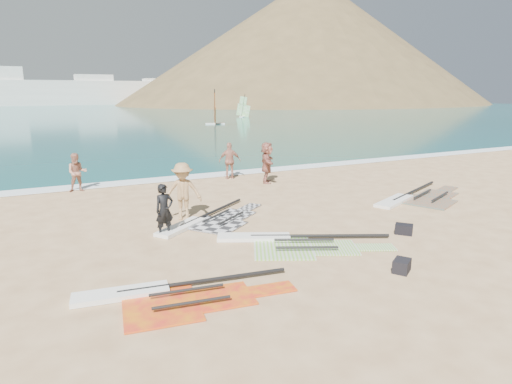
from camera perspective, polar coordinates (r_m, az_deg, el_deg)
name	(u,v)px	position (r m, az deg, el deg)	size (l,w,h in m)	color
ground	(359,251)	(12.55, 13.53, -7.61)	(300.00, 300.00, 0.00)	tan
sea	(68,107)	(141.17, -23.83, 10.34)	(300.00, 240.00, 0.06)	#0B514E
surf_line	(208,176)	(22.97, -6.48, 2.13)	(300.00, 1.20, 0.04)	white
far_town	(9,91)	(159.10, -30.12, 11.52)	(160.00, 8.00, 12.00)	white
headland_main	(311,104)	(167.04, 7.31, 11.61)	(143.00, 143.00, 45.00)	brown
headland_minor	(365,102)	(196.20, 14.35, 11.53)	(70.00, 70.00, 28.00)	brown
rig_grey	(208,221)	(14.78, -6.38, -3.92)	(4.72, 3.72, 0.19)	#29282B
rig_green	(289,243)	(12.73, 4.41, -6.74)	(4.88, 3.48, 0.20)	#80CA35
rig_orange	(416,198)	(19.11, 20.61, -0.76)	(5.89, 3.68, 0.20)	#FB4E15
rig_red	(168,296)	(9.76, -11.71, -13.47)	(4.88, 2.23, 0.19)	red
gear_bag_near	(402,266)	(11.40, 18.85, -9.29)	(0.50, 0.37, 0.32)	black
gear_bag_far	(404,229)	(14.33, 19.11, -4.70)	(0.53, 0.37, 0.32)	black
person_wetsuit	(164,210)	(13.47, -12.12, -2.40)	(0.60, 0.40, 1.66)	black
beachgoer_left	(77,172)	(20.73, -22.74, 2.42)	(0.85, 0.66, 1.74)	tan
beachgoer_mid	(183,191)	(15.12, -9.73, 0.10)	(1.30, 0.75, 2.01)	#A67D4F
beachgoer_back	(230,161)	(21.98, -3.52, 4.17)	(1.10, 0.46, 1.88)	tan
beachgoer_right	(267,162)	(20.99, 1.46, 3.95)	(1.87, 0.60, 2.02)	#AA6656
windsurfer_centre	(215,114)	(59.78, -5.51, 10.27)	(2.75, 3.12, 4.83)	white
windsurfer_right	(243,110)	(76.98, -1.71, 10.84)	(2.06, 2.03, 4.03)	white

